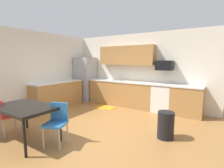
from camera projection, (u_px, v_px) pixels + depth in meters
name	position (u px, v px, depth m)	size (l,w,h in m)	color
ground_plane	(91.00, 126.00, 4.55)	(12.00, 12.00, 0.00)	#9E6B38
wall_back	(136.00, 70.00, 6.56)	(5.80, 0.10, 2.70)	silver
wall_left	(30.00, 71.00, 5.80)	(0.10, 5.80, 2.70)	silver
cabinet_run_back	(121.00, 93.00, 6.63)	(2.61, 0.60, 0.90)	#AD7A42
cabinet_run_back_right	(187.00, 101.00, 5.34)	(0.94, 0.60, 0.90)	#AD7A42
cabinet_run_left	(58.00, 95.00, 6.40)	(0.60, 2.00, 0.90)	#AD7A42
countertop_back	(131.00, 82.00, 6.32)	(4.80, 0.64, 0.04)	silver
countertop_left	(57.00, 82.00, 6.34)	(0.64, 2.00, 0.04)	silver
upper_cabinets_back	(126.00, 55.00, 6.46)	(2.20, 0.34, 0.70)	#AD7A42
refrigerator	(85.00, 79.00, 7.45)	(0.76, 0.70, 1.83)	#9EA0A5
oven_range	(162.00, 98.00, 5.75)	(0.60, 0.60, 0.91)	white
microwave	(165.00, 65.00, 5.69)	(0.54, 0.36, 0.32)	black
sink_basin	(117.00, 82.00, 6.67)	(0.48, 0.40, 0.14)	#A5A8AD
sink_faucet	(120.00, 78.00, 6.79)	(0.02, 0.02, 0.24)	#B2B5BA
dining_table	(25.00, 109.00, 3.64)	(1.40, 0.90, 0.76)	black
chair_near_table	(57.00, 120.00, 3.50)	(0.52, 0.52, 0.85)	#2D72B7
chair_far_side	(6.00, 113.00, 3.95)	(0.46, 0.46, 0.85)	red
trash_bin	(166.00, 125.00, 3.79)	(0.36, 0.36, 0.60)	black
floor_mat	(106.00, 107.00, 6.30)	(0.70, 0.50, 0.01)	orange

